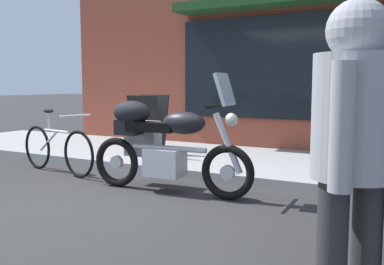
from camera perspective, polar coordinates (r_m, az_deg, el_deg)
ground_plane at (r=4.84m, az=-10.29°, el=-8.92°), size 80.00×80.00×0.00m
touring_motorcycle at (r=5.16m, az=-4.19°, el=-1.13°), size 2.08×0.62×1.38m
parked_bicycle at (r=6.52m, az=-17.19°, el=-1.95°), size 1.65×0.51×0.91m
pedestrian_walking at (r=2.11m, az=20.36°, el=-0.42°), size 0.40×0.56×1.64m
sandwich_board_sign at (r=7.14m, az=-5.69°, el=1.00°), size 0.55×0.42×0.97m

